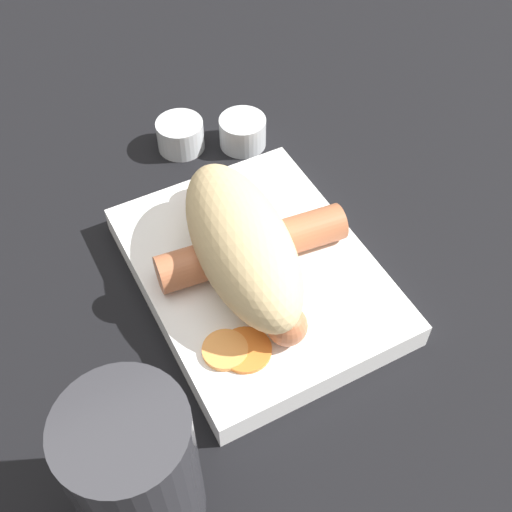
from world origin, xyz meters
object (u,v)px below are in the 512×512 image
at_px(food_tray, 256,274).
at_px(bread_roll, 239,239).
at_px(sausage, 248,249).
at_px(drink_glass, 136,471).
at_px(condiment_cup_near, 243,133).
at_px(condiment_cup_far, 181,136).

distance_m(food_tray, bread_roll, 0.04).
relative_size(sausage, drink_glass, 1.53).
relative_size(bread_roll, drink_glass, 1.45).
xyz_separation_m(condiment_cup_near, drink_glass, (-0.27, 0.20, 0.04)).
distance_m(bread_roll, drink_glass, 0.18).
bearing_deg(condiment_cup_near, food_tray, 156.51).
bearing_deg(condiment_cup_near, bread_roll, 152.40).
height_order(bread_roll, drink_glass, drink_glass).
bearing_deg(condiment_cup_far, drink_glass, 152.96).
relative_size(food_tray, condiment_cup_far, 4.94).
relative_size(food_tray, condiment_cup_near, 4.94).
height_order(food_tray, drink_glass, drink_glass).
xyz_separation_m(condiment_cup_far, drink_glass, (-0.29, 0.15, 0.04)).
distance_m(condiment_cup_near, drink_glass, 0.34).
height_order(condiment_cup_near, drink_glass, drink_glass).
bearing_deg(condiment_cup_far, sausage, 174.43).
bearing_deg(food_tray, condiment_cup_near, -23.49).
height_order(bread_roll, sausage, bread_roll).
bearing_deg(drink_glass, condiment_cup_near, -36.80).
distance_m(food_tray, condiment_cup_far, 0.17).
distance_m(food_tray, sausage, 0.03).
relative_size(bread_roll, sausage, 0.95).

